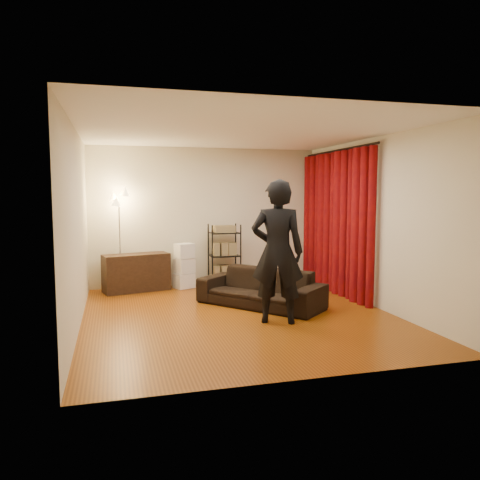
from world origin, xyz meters
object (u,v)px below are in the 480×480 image
object	(u,v)px
person	(277,252)
media_cabinet	(136,273)
wire_shelf	(224,256)
storage_boxes	(184,266)
floor_lamp	(120,242)
sofa	(260,288)

from	to	relation	value
person	media_cabinet	distance (m)	3.30
person	wire_shelf	world-z (taller)	person
person	storage_boxes	distance (m)	2.93
floor_lamp	person	bearing A→B (deg)	-52.19
sofa	floor_lamp	distance (m)	2.84
sofa	storage_boxes	size ratio (longest dim) A/B	2.35
media_cabinet	floor_lamp	distance (m)	0.65
wire_shelf	storage_boxes	bearing A→B (deg)	-164.89
storage_boxes	sofa	bearing A→B (deg)	-60.98
person	wire_shelf	bearing A→B (deg)	-66.13
media_cabinet	storage_boxes	world-z (taller)	storage_boxes
sofa	person	xyz separation A→B (m)	(-0.06, -0.96, 0.71)
floor_lamp	sofa	bearing A→B (deg)	-38.93
person	sofa	bearing A→B (deg)	-72.68
wire_shelf	floor_lamp	world-z (taller)	floor_lamp
wire_shelf	person	bearing A→B (deg)	-67.28
sofa	person	size ratio (longest dim) A/B	1.01
media_cabinet	storage_boxes	distance (m)	0.90
sofa	person	distance (m)	1.19
person	wire_shelf	size ratio (longest dim) A/B	1.65
sofa	storage_boxes	distance (m)	2.02
sofa	wire_shelf	distance (m)	1.74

